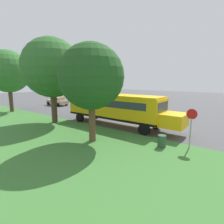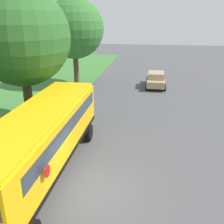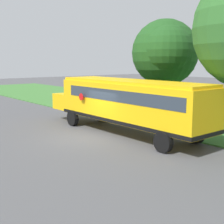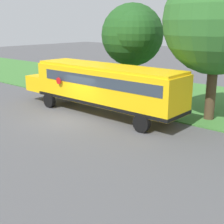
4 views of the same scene
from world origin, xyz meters
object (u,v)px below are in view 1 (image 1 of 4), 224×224
car_tan_nearest (57,101)px  school_bus (115,107)px  stop_sign (191,124)px  trash_bin (162,142)px  oak_tree_roadside_mid (52,67)px  oak_tree_beside_bus (91,76)px  oak_tree_far_end (9,72)px

car_tan_nearest → school_bus: bearing=-106.9°
stop_sign → trash_bin: 2.21m
car_tan_nearest → trash_bin: (-8.32, -23.40, -0.43)m
school_bus → trash_bin: school_bus is taller
car_tan_nearest → oak_tree_roadside_mid: (-8.51, -11.54, 4.99)m
oak_tree_beside_bus → oak_tree_far_end: size_ratio=0.82×
oak_tree_roadside_mid → trash_bin: bearing=-89.1°
school_bus → oak_tree_far_end: oak_tree_far_end is taller
oak_tree_far_end → stop_sign: 24.46m
trash_bin → oak_tree_roadside_mid: bearing=90.9°
oak_tree_roadside_mid → school_bus: bearing=-60.1°
school_bus → trash_bin: (-3.08, -6.19, -1.47)m
stop_sign → trash_bin: bearing=120.8°
school_bus → car_tan_nearest: school_bus is taller
school_bus → trash_bin: size_ratio=13.80×
trash_bin → car_tan_nearest: bearing=70.4°
trash_bin → oak_tree_beside_bus: bearing=110.6°
car_tan_nearest → oak_tree_far_end: 9.62m
stop_sign → trash_bin: size_ratio=3.04×
school_bus → car_tan_nearest: 18.03m
school_bus → trash_bin: 7.07m
school_bus → trash_bin: bearing=-116.4°
stop_sign → car_tan_nearest: bearing=73.5°
car_tan_nearest → stop_sign: bearing=-106.5°
school_bus → oak_tree_roadside_mid: oak_tree_roadside_mid is taller
oak_tree_roadside_mid → oak_tree_far_end: (0.25, 10.70, -0.12)m
oak_tree_beside_bus → trash_bin: (1.80, -4.81, -4.39)m
car_tan_nearest → stop_sign: (-7.40, -24.95, 0.86)m
trash_bin → oak_tree_far_end: bearing=89.8°
school_bus → stop_sign: 8.04m
oak_tree_beside_bus → trash_bin: oak_tree_beside_bus is taller
oak_tree_beside_bus → oak_tree_roadside_mid: bearing=77.1°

